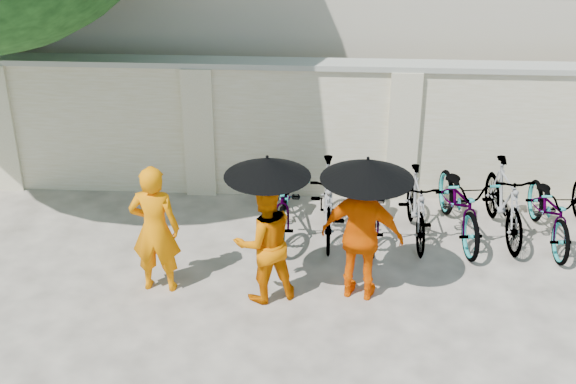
{
  "coord_description": "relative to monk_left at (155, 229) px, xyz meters",
  "views": [
    {
      "loc": [
        0.92,
        -7.82,
        5.57
      ],
      "look_at": [
        0.43,
        1.0,
        1.1
      ],
      "focal_mm": 50.0,
      "sensor_mm": 36.0,
      "label": 1
    }
  ],
  "objects": [
    {
      "name": "bike_2",
      "position": [
        2.67,
        1.53,
        -0.33
      ],
      "size": [
        0.68,
        1.92,
        1.01
      ],
      "primitive_type": "imported",
      "rotation": [
        0.0,
        0.0,
        0.01
      ],
      "color": "gray",
      "rests_on": "ground"
    },
    {
      "name": "building_behind",
      "position": [
        3.14,
        6.55,
        0.77
      ],
      "size": [
        14.0,
        6.0,
        3.2
      ],
      "primitive_type": "cube",
      "color": "#B8AE93",
      "rests_on": "ground"
    },
    {
      "name": "parasol_center",
      "position": [
        1.38,
        -0.21,
        0.96
      ],
      "size": [
        0.99,
        0.99,
        1.03
      ],
      "color": "black",
      "rests_on": "ground"
    },
    {
      "name": "parasol_right",
      "position": [
        2.5,
        -0.11,
        0.92
      ],
      "size": [
        1.07,
        1.07,
        0.92
      ],
      "color": "black",
      "rests_on": "ground"
    },
    {
      "name": "compound_wall",
      "position": [
        2.14,
        2.75,
        0.17
      ],
      "size": [
        20.0,
        0.3,
        2.0
      ],
      "primitive_type": "cube",
      "color": "beige",
      "rests_on": "ground"
    },
    {
      "name": "bike_5",
      "position": [
        4.47,
        1.58,
        -0.31
      ],
      "size": [
        0.66,
        1.79,
        1.05
      ],
      "primitive_type": "imported",
      "rotation": [
        0.0,
        0.0,
        0.1
      ],
      "color": "gray",
      "rests_on": "ground"
    },
    {
      "name": "bike_6",
      "position": [
        5.07,
        1.46,
        -0.36
      ],
      "size": [
        0.73,
        1.81,
        0.93
      ],
      "primitive_type": "imported",
      "rotation": [
        0.0,
        0.0,
        0.06
      ],
      "color": "gray",
      "rests_on": "ground"
    },
    {
      "name": "ground",
      "position": [
        1.14,
        -0.45,
        -0.83
      ],
      "size": [
        80.0,
        80.0,
        0.0
      ],
      "primitive_type": "plane",
      "color": "beige"
    },
    {
      "name": "monk_center",
      "position": [
        1.33,
        -0.13,
        -0.06
      ],
      "size": [
        0.92,
        0.83,
        1.54
      ],
      "primitive_type": "imported",
      "rotation": [
        0.0,
        0.0,
        3.53
      ],
      "color": "orange",
      "rests_on": "ground"
    },
    {
      "name": "monk_right",
      "position": [
        2.48,
        -0.03,
        0.01
      ],
      "size": [
        1.05,
        0.63,
        1.68
      ],
      "primitive_type": "imported",
      "rotation": [
        0.0,
        0.0,
        2.9
      ],
      "color": "#FA5F00",
      "rests_on": "ground"
    },
    {
      "name": "bike_1",
      "position": [
        2.07,
        1.46,
        -0.31
      ],
      "size": [
        0.54,
        1.76,
        1.05
      ],
      "primitive_type": "imported",
      "rotation": [
        0.0,
        0.0,
        0.03
      ],
      "color": "gray",
      "rests_on": "ground"
    },
    {
      "name": "bike_0",
      "position": [
        1.47,
        1.57,
        -0.32
      ],
      "size": [
        0.75,
        1.97,
        1.03
      ],
      "primitive_type": "imported",
      "rotation": [
        0.0,
        0.0,
        0.04
      ],
      "color": "gray",
      "rests_on": "ground"
    },
    {
      "name": "bike_4",
      "position": [
        3.87,
        1.55,
        -0.32
      ],
      "size": [
        0.93,
        2.02,
        1.02
      ],
      "primitive_type": "imported",
      "rotation": [
        0.0,
        0.0,
        0.13
      ],
      "color": "gray",
      "rests_on": "ground"
    },
    {
      "name": "monk_left",
      "position": [
        0.0,
        0.0,
        0.0
      ],
      "size": [
        0.62,
        0.42,
        1.66
      ],
      "primitive_type": "imported",
      "rotation": [
        0.0,
        0.0,
        3.11
      ],
      "color": "#FF8300",
      "rests_on": "ground"
    },
    {
      "name": "bike_3",
      "position": [
        3.27,
        1.44,
        -0.35
      ],
      "size": [
        0.53,
        1.63,
        0.97
      ],
      "primitive_type": "imported",
      "rotation": [
        0.0,
        0.0,
        0.05
      ],
      "color": "gray",
      "rests_on": "ground"
    }
  ]
}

